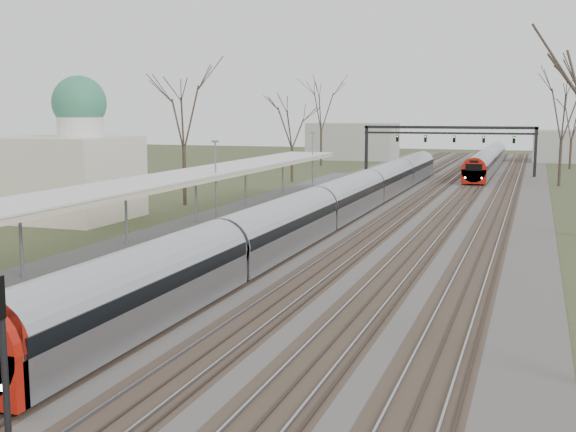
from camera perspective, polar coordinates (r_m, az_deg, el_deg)
name	(u,v)px	position (r m, az deg, el deg)	size (l,w,h in m)	color
track_bed	(405,203)	(62.11, 9.25, 0.99)	(24.00, 160.00, 0.22)	#474442
platform	(220,222)	(48.07, -5.40, -0.50)	(3.50, 69.00, 1.00)	#9E9B93
canopy	(188,176)	(43.62, -7.91, 3.11)	(4.10, 50.00, 3.11)	slate
dome_building	(62,169)	(54.56, -17.45, 3.60)	(10.00, 8.00, 10.30)	beige
signal_gantry	(449,136)	(91.38, 12.58, 6.22)	(21.00, 0.59, 6.08)	black
tree_west_far	(183,109)	(60.45, -8.29, 8.38)	(5.50, 5.50, 11.33)	#2D231C
train_near	(346,198)	(53.29, 4.61, 1.43)	(2.62, 75.21, 3.05)	#9EA1A8
train_far	(488,160)	(100.19, 15.51, 4.32)	(2.62, 45.21, 3.05)	#9EA1A8
signal_post	(0,334)	(17.91, -21.77, -8.63)	(0.35, 0.45, 4.10)	black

